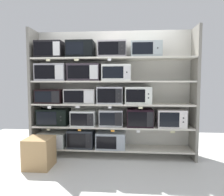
# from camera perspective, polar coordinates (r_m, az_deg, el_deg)

# --- Properties ---
(ground) EXTENTS (6.94, 6.00, 0.02)m
(ground) POSITION_cam_1_polar(r_m,az_deg,el_deg) (3.05, -1.59, -23.04)
(ground) COLOR silver
(back_panel) EXTENTS (3.14, 0.04, 2.39)m
(back_panel) POSITION_cam_1_polar(r_m,az_deg,el_deg) (3.94, 0.26, 1.44)
(back_panel) COLOR beige
(back_panel) RESTS_ON ground
(upright_left) EXTENTS (0.05, 0.41, 2.39)m
(upright_left) POSITION_cam_1_polar(r_m,az_deg,el_deg) (4.11, -21.33, 1.27)
(upright_left) COLOR gray
(upright_left) RESTS_ON ground
(upright_right) EXTENTS (0.05, 0.41, 2.39)m
(upright_right) POSITION_cam_1_polar(r_m,az_deg,el_deg) (3.90, 22.58, 1.08)
(upright_right) COLOR gray
(upright_right) RESTS_ON ground
(shelf_0) EXTENTS (2.94, 0.41, 0.03)m
(shelf_0) POSITION_cam_1_polar(r_m,az_deg,el_deg) (3.91, 0.00, -14.09)
(shelf_0) COLOR beige
(shelf_0) RESTS_ON ground
(microwave_0) EXTENTS (0.52, 0.41, 0.27)m
(microwave_0) POSITION_cam_1_polar(r_m,az_deg,el_deg) (4.11, -16.50, -11.17)
(microwave_0) COLOR #B8BEB7
(microwave_0) RESTS_ON shelf_0
(microwave_1) EXTENTS (0.48, 0.40, 0.34)m
(microwave_1) POSITION_cam_1_polar(r_m,az_deg,el_deg) (3.94, -8.72, -11.21)
(microwave_1) COLOR #262B32
(microwave_1) RESTS_ON shelf_0
(microwave_2) EXTENTS (0.54, 0.42, 0.30)m
(microwave_2) POSITION_cam_1_polar(r_m,az_deg,el_deg) (3.86, -0.29, -11.79)
(microwave_2) COLOR #98A3AD
(microwave_2) RESTS_ON shelf_0
(shelf_1) EXTENTS (2.94, 0.41, 0.03)m
(shelf_1) POSITION_cam_1_polar(r_m,az_deg,el_deg) (3.80, 0.00, -8.07)
(shelf_1) COLOR beige
(microwave_3) EXTENTS (0.58, 0.34, 0.30)m
(microwave_3) POSITION_cam_1_polar(r_m,az_deg,el_deg) (4.01, -16.29, -5.18)
(microwave_3) COLOR black
(microwave_3) RESTS_ON shelf_1
(microwave_4) EXTENTS (0.45, 0.42, 0.28)m
(microwave_4) POSITION_cam_1_polar(r_m,az_deg,el_deg) (3.84, -7.98, -5.59)
(microwave_4) COLOR silver
(microwave_4) RESTS_ON shelf_1
(microwave_5) EXTENTS (0.43, 0.34, 0.30)m
(microwave_5) POSITION_cam_1_polar(r_m,az_deg,el_deg) (3.76, -0.20, -5.61)
(microwave_5) COLOR #B4B9BF
(microwave_5) RESTS_ON shelf_1
(microwave_6) EXTENTS (0.47, 0.41, 0.32)m
(microwave_6) POSITION_cam_1_polar(r_m,az_deg,el_deg) (3.75, 7.92, -5.53)
(microwave_6) COLOR black
(microwave_6) RESTS_ON shelf_1
(microwave_7) EXTENTS (0.50, 0.40, 0.32)m
(microwave_7) POSITION_cam_1_polar(r_m,az_deg,el_deg) (3.83, 16.42, -5.49)
(microwave_7) COLOR silver
(microwave_7) RESTS_ON shelf_1
(price_tag_0) EXTENTS (0.05, 0.00, 0.03)m
(price_tag_0) POSITION_cam_1_polar(r_m,az_deg,el_deg) (3.87, -17.75, -8.60)
(price_tag_0) COLOR beige
(price_tag_1) EXTENTS (0.06, 0.00, 0.03)m
(price_tag_1) POSITION_cam_1_polar(r_m,az_deg,el_deg) (3.69, -9.30, -9.05)
(price_tag_1) COLOR orange
(price_tag_2) EXTENTS (0.07, 0.00, 0.04)m
(price_tag_2) POSITION_cam_1_polar(r_m,az_deg,el_deg) (3.60, 0.16, -9.39)
(price_tag_2) COLOR orange
(price_tag_3) EXTENTS (0.06, 0.00, 0.04)m
(price_tag_3) POSITION_cam_1_polar(r_m,az_deg,el_deg) (3.60, 7.50, -9.50)
(price_tag_3) COLOR white
(price_tag_4) EXTENTS (0.08, 0.00, 0.04)m
(price_tag_4) POSITION_cam_1_polar(r_m,az_deg,el_deg) (3.68, 16.96, -9.31)
(price_tag_4) COLOR beige
(shelf_2) EXTENTS (2.94, 0.41, 0.03)m
(shelf_2) POSITION_cam_1_polar(r_m,az_deg,el_deg) (3.73, 0.00, -1.76)
(shelf_2) COLOR beige
(microwave_8) EXTENTS (0.48, 0.43, 0.26)m
(microwave_8) POSITION_cam_1_polar(r_m,az_deg,el_deg) (3.98, -17.03, 0.53)
(microwave_8) COLOR black
(microwave_8) RESTS_ON shelf_2
(microwave_9) EXTENTS (0.58, 0.36, 0.27)m
(microwave_9) POSITION_cam_1_polar(r_m,az_deg,el_deg) (3.81, -8.97, 0.55)
(microwave_9) COLOR #BCB9B5
(microwave_9) RESTS_ON shelf_2
(microwave_10) EXTENTS (0.46, 0.42, 0.31)m
(microwave_10) POSITION_cam_1_polar(r_m,az_deg,el_deg) (3.71, -0.49, 0.84)
(microwave_10) COLOR #B3B6BD
(microwave_10) RESTS_ON shelf_2
(microwave_11) EXTENTS (0.48, 0.38, 0.31)m
(microwave_11) POSITION_cam_1_polar(r_m,az_deg,el_deg) (3.71, 7.45, 0.80)
(microwave_11) COLOR silver
(microwave_11) RESTS_ON shelf_2
(price_tag_5) EXTENTS (0.07, 0.00, 0.05)m
(price_tag_5) POSITION_cam_1_polar(r_m,az_deg,el_deg) (3.79, -17.49, -2.54)
(price_tag_5) COLOR white
(price_tag_6) EXTENTS (0.08, 0.00, 0.03)m
(price_tag_6) POSITION_cam_1_polar(r_m,az_deg,el_deg) (3.63, -9.82, -2.59)
(price_tag_6) COLOR white
(price_tag_7) EXTENTS (0.06, 0.00, 0.03)m
(price_tag_7) POSITION_cam_1_polar(r_m,az_deg,el_deg) (3.53, -0.64, -2.71)
(price_tag_7) COLOR white
(price_tag_8) EXTENTS (0.07, 0.00, 0.04)m
(price_tag_8) POSITION_cam_1_polar(r_m,az_deg,el_deg) (3.52, 8.15, -2.79)
(price_tag_8) COLOR beige
(shelf_3) EXTENTS (2.94, 0.41, 0.03)m
(shelf_3) POSITION_cam_1_polar(r_m,az_deg,el_deg) (3.71, 0.00, 4.70)
(shelf_3) COLOR beige
(microwave_12) EXTENTS (0.56, 0.41, 0.31)m
(microwave_12) POSITION_cam_1_polar(r_m,az_deg,el_deg) (3.96, -16.66, 6.97)
(microwave_12) COLOR #A09EA6
(microwave_12) RESTS_ON shelf_3
(microwave_13) EXTENTS (0.58, 0.39, 0.31)m
(microwave_13) POSITION_cam_1_polar(r_m,az_deg,el_deg) (3.78, -7.82, 7.22)
(microwave_13) COLOR #342B34
(microwave_13) RESTS_ON shelf_3
(microwave_14) EXTENTS (0.52, 0.43, 0.29)m
(microwave_14) POSITION_cam_1_polar(r_m,az_deg,el_deg) (3.70, 1.32, 7.18)
(microwave_14) COLOR silver
(microwave_14) RESTS_ON shelf_3
(shelf_4) EXTENTS (2.94, 0.41, 0.03)m
(shelf_4) POSITION_cam_1_polar(r_m,az_deg,el_deg) (3.74, 0.00, 11.15)
(shelf_4) COLOR beige
(microwave_15) EXTENTS (0.50, 0.37, 0.31)m
(microwave_15) POSITION_cam_1_polar(r_m,az_deg,el_deg) (4.02, -17.19, 12.91)
(microwave_15) COLOR black
(microwave_15) RESTS_ON shelf_4
(microwave_16) EXTENTS (0.49, 0.38, 0.31)m
(microwave_16) POSITION_cam_1_polar(r_m,az_deg,el_deg) (3.84, -8.88, 13.43)
(microwave_16) COLOR black
(microwave_16) RESTS_ON shelf_4
(microwave_17) EXTENTS (0.51, 0.40, 0.29)m
(microwave_17) POSITION_cam_1_polar(r_m,az_deg,el_deg) (3.75, 0.10, 13.58)
(microwave_17) COLOR #A29CA2
(microwave_17) RESTS_ON shelf_4
(microwave_18) EXTENTS (0.54, 0.41, 0.27)m
(microwave_18) POSITION_cam_1_polar(r_m,az_deg,el_deg) (3.76, 9.63, 13.37)
(microwave_18) COLOR #97A3A4
(microwave_18) RESTS_ON shelf_4
(price_tag_9) EXTENTS (0.08, 0.00, 0.04)m
(price_tag_9) POSITION_cam_1_polar(r_m,az_deg,el_deg) (3.79, -17.78, 10.28)
(price_tag_9) COLOR beige
(price_tag_10) EXTENTS (0.08, 0.00, 0.03)m
(price_tag_10) POSITION_cam_1_polar(r_m,az_deg,el_deg) (3.63, -10.14, 10.69)
(price_tag_10) COLOR beige
(price_tag_11) EXTENTS (0.06, 0.00, 0.04)m
(price_tag_11) POSITION_cam_1_polar(r_m,az_deg,el_deg) (3.53, -0.75, 10.92)
(price_tag_11) COLOR white
(shipping_carton) EXTENTS (0.42, 0.42, 0.49)m
(shipping_carton) POSITION_cam_1_polar(r_m,az_deg,el_deg) (3.62, -20.04, -14.43)
(shipping_carton) COLOR tan
(shipping_carton) RESTS_ON ground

